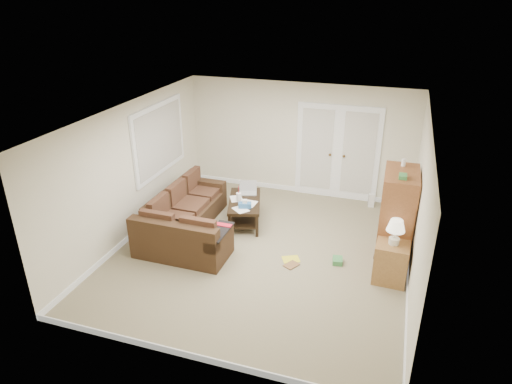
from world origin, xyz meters
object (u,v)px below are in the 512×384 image
(sectional_sofa, at_px, (185,223))
(coffee_table, at_px, (245,210))
(side_cabinet, at_px, (391,259))
(tv_armoire, at_px, (396,216))

(sectional_sofa, xyz_separation_m, coffee_table, (0.87, 0.90, -0.03))
(coffee_table, distance_m, side_cabinet, 3.08)
(sectional_sofa, relative_size, side_cabinet, 2.30)
(sectional_sofa, xyz_separation_m, side_cabinet, (3.73, -0.24, 0.09))
(coffee_table, xyz_separation_m, tv_armoire, (2.86, -0.45, 0.54))
(sectional_sofa, bearing_deg, side_cabinet, -2.98)
(coffee_table, xyz_separation_m, side_cabinet, (2.86, -1.14, 0.12))
(side_cabinet, bearing_deg, sectional_sofa, 178.72)
(sectional_sofa, relative_size, coffee_table, 1.88)
(sectional_sofa, bearing_deg, coffee_table, 46.76)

